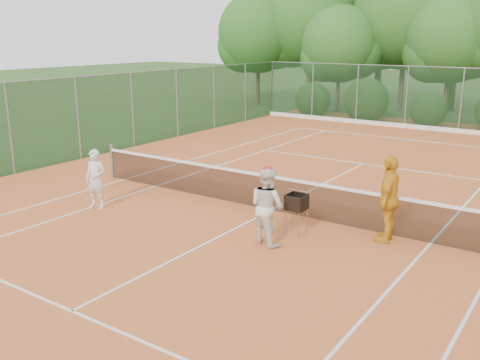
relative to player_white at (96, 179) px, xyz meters
The scene contains 12 objects.
ground 4.68m from the player_white, 30.95° to the left, with size 120.00×120.00×0.00m, color #27491A.
clay_court 4.68m from the player_white, 30.95° to the left, with size 18.00×36.00×0.02m, color #CF662F.
tennis_net 4.62m from the player_white, 30.95° to the left, with size 11.97×0.10×1.10m.
player_white is the anchor object (origin of this frame).
player_center_grp 5.06m from the player_white, ahead, with size 0.98×0.85×1.75m.
player_yellow 7.46m from the player_white, 15.77° to the left, with size 1.15×0.48×1.96m, color gold.
ball_hopper 5.46m from the player_white, 12.95° to the left, with size 0.42×0.42×0.96m.
stray_ball_a 13.41m from the player_white, 83.71° to the left, with size 0.07×0.07×0.07m, color gold.
stray_ball_b 12.60m from the player_white, 82.30° to the left, with size 0.07×0.07×0.07m, color #B2CC2F.
court_markings 4.68m from the player_white, 30.95° to the left, with size 11.03×23.83×0.01m.
fence_back 17.83m from the player_white, 77.18° to the left, with size 18.07×0.07×3.00m.
fence_left 5.17m from the player_white, behind, with size 0.07×33.07×3.00m.
Camera 1 is at (6.84, -11.44, 4.46)m, focal length 40.00 mm.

